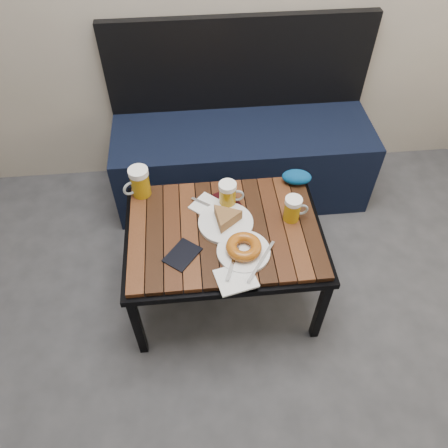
{
  "coord_description": "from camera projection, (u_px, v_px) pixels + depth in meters",
  "views": [
    {
      "loc": [
        -0.07,
        -0.15,
        1.86
      ],
      "look_at": [
        0.05,
        1.04,
        0.5
      ],
      "focal_mm": 35.0,
      "sensor_mm": 36.0,
      "label": 1
    }
  ],
  "objects": [
    {
      "name": "bench",
      "position": [
        242.0,
        153.0,
        2.47
      ],
      "size": [
        1.4,
        0.5,
        0.95
      ],
      "color": "black",
      "rests_on": "ground"
    },
    {
      "name": "cafe_table",
      "position": [
        224.0,
        235.0,
        1.87
      ],
      "size": [
        0.84,
        0.62,
        0.47
      ],
      "color": "black",
      "rests_on": "ground"
    },
    {
      "name": "beer_mug_left",
      "position": [
        139.0,
        182.0,
        1.92
      ],
      "size": [
        0.13,
        0.11,
        0.14
      ],
      "rotation": [
        0.0,
        0.0,
        3.65
      ],
      "color": "#AC7F0D",
      "rests_on": "cafe_table"
    },
    {
      "name": "beer_mug_centre",
      "position": [
        228.0,
        194.0,
        1.88
      ],
      "size": [
        0.11,
        0.08,
        0.12
      ],
      "rotation": [
        0.0,
        0.0,
        -0.02
      ],
      "color": "#AC7F0D",
      "rests_on": "cafe_table"
    },
    {
      "name": "beer_mug_right",
      "position": [
        293.0,
        209.0,
        1.83
      ],
      "size": [
        0.11,
        0.07,
        0.12
      ],
      "rotation": [
        0.0,
        0.0,
        0.03
      ],
      "color": "#AC7F0D",
      "rests_on": "cafe_table"
    },
    {
      "name": "plate_pie",
      "position": [
        226.0,
        220.0,
        1.83
      ],
      "size": [
        0.23,
        0.23,
        0.07
      ],
      "color": "white",
      "rests_on": "cafe_table"
    },
    {
      "name": "plate_bagel",
      "position": [
        244.0,
        249.0,
        1.73
      ],
      "size": [
        0.24,
        0.27,
        0.06
      ],
      "color": "white",
      "rests_on": "cafe_table"
    },
    {
      "name": "napkin_left",
      "position": [
        207.0,
        206.0,
        1.92
      ],
      "size": [
        0.17,
        0.17,
        0.01
      ],
      "rotation": [
        0.0,
        0.0,
        0.84
      ],
      "color": "white",
      "rests_on": "cafe_table"
    },
    {
      "name": "napkin_right",
      "position": [
        236.0,
        279.0,
        1.66
      ],
      "size": [
        0.17,
        0.16,
        0.01
      ],
      "rotation": [
        0.0,
        0.0,
        0.23
      ],
      "color": "white",
      "rests_on": "cafe_table"
    },
    {
      "name": "passport_navy",
      "position": [
        182.0,
        255.0,
        1.74
      ],
      "size": [
        0.17,
        0.17,
        0.01
      ],
      "primitive_type": "cube",
      "rotation": [
        0.0,
        0.0,
        -0.68
      ],
      "color": "black",
      "rests_on": "cafe_table"
    },
    {
      "name": "passport_burgundy",
      "position": [
        227.0,
        200.0,
        1.94
      ],
      "size": [
        0.13,
        0.14,
        0.01
      ],
      "primitive_type": "cube",
      "rotation": [
        0.0,
        0.0,
        0.38
      ],
      "color": "black",
      "rests_on": "cafe_table"
    },
    {
      "name": "knit_pouch",
      "position": [
        297.0,
        177.0,
        2.0
      ],
      "size": [
        0.15,
        0.11,
        0.06
      ],
      "primitive_type": "ellipsoid",
      "rotation": [
        0.0,
        0.0,
        -0.17
      ],
      "color": "navy",
      "rests_on": "cafe_table"
    }
  ]
}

